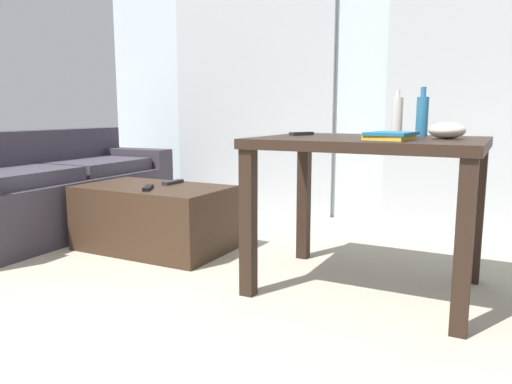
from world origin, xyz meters
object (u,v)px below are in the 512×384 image
bottle_far (397,116)px  tv_remote_primary (148,188)px  couch (53,192)px  tv_remote_on_table (301,134)px  bottle_near (422,115)px  bowl (447,130)px  coffee_table (154,218)px  tv_remote_secondary (173,182)px  book_stack (390,136)px  craft_table (369,161)px

bottle_far → tv_remote_primary: 1.59m
couch → bottle_far: size_ratio=8.37×
bottle_far → tv_remote_on_table: bottle_far is taller
bottle_near → bowl: (0.16, -0.25, -0.07)m
couch → coffee_table: couch is taller
bottle_near → tv_remote_secondary: 1.69m
couch → bowl: bearing=-1.4°
coffee_table → book_stack: size_ratio=3.74×
book_stack → tv_remote_secondary: size_ratio=1.44×
craft_table → tv_remote_secondary: bearing=170.7°
couch → bowl: size_ratio=11.72×
bottle_near → book_stack: bearing=-97.6°
bottle_far → bowl: bottle_far is taller
tv_remote_primary → tv_remote_secondary: same height
craft_table → bowl: size_ratio=6.42×
tv_remote_primary → bottle_far: bearing=-21.9°
craft_table → couch: bearing=176.9°
craft_table → bowl: bearing=10.5°
tv_remote_primary → coffee_table: bearing=87.4°
couch → bottle_far: bearing=0.7°
coffee_table → craft_table: size_ratio=0.90×
bottle_near → craft_table: bearing=-122.8°
coffee_table → tv_remote_primary: tv_remote_primary is taller
couch → book_stack: bearing=-6.3°
coffee_table → tv_remote_primary: 0.27m
couch → tv_remote_secondary: (1.09, 0.10, 0.14)m
bowl → bottle_far: bearing=158.7°
couch → bottle_far: (2.61, 0.03, 0.59)m
couch → bottle_near: bearing=3.7°
couch → bottle_far: 2.68m
bottle_far → tv_remote_on_table: size_ratio=1.69×
craft_table → tv_remote_primary: (-1.41, -0.04, -0.23)m
couch → tv_remote_on_table: size_ratio=14.14×
couch → tv_remote_secondary: 1.11m
couch → tv_remote_on_table: (2.11, -0.07, 0.50)m
couch → tv_remote_primary: (1.10, -0.18, 0.14)m
craft_table → bowl: (0.36, 0.07, 0.16)m
craft_table → book_stack: bearing=-49.0°
bottle_near → bottle_far: 0.18m
coffee_table → tv_remote_on_table: bearing=-1.0°
bowl → tv_remote_secondary: 1.83m
bottle_far → tv_remote_primary: size_ratio=1.36×
bottle_near → tv_remote_on_table: size_ratio=1.84×
bottle_near → tv_remote_on_table: (-0.60, -0.24, -0.10)m
tv_remote_secondary → bowl: bearing=-4.8°
bottle_far → bowl: size_ratio=1.40×
tv_remote_secondary → couch: bearing=-174.3°
couch → coffee_table: size_ratio=2.02×
bottle_near → tv_remote_on_table: bottle_near is taller
bowl → bottle_near: bearing=123.0°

